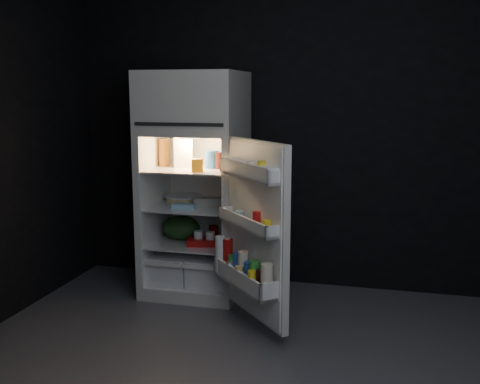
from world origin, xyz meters
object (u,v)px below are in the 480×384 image
(refrigerator, at_px, (196,176))
(milk_jug, at_px, (183,152))
(yogurt_tray, at_px, (206,242))
(fridge_door, at_px, (253,235))
(egg_carton, at_px, (212,202))

(refrigerator, bearing_deg, milk_jug, 172.00)
(yogurt_tray, bearing_deg, fridge_door, -59.15)
(egg_carton, distance_m, yogurt_tray, 0.32)
(fridge_door, bearing_deg, yogurt_tray, 133.86)
(refrigerator, distance_m, egg_carton, 0.26)
(milk_jug, relative_size, egg_carton, 0.85)
(egg_carton, bearing_deg, refrigerator, 142.83)
(milk_jug, xyz_separation_m, egg_carton, (0.27, -0.09, -0.38))
(refrigerator, xyz_separation_m, milk_jug, (-0.11, 0.02, 0.19))
(refrigerator, xyz_separation_m, fridge_door, (0.62, -0.66, -0.28))
(yogurt_tray, bearing_deg, milk_jug, 133.85)
(fridge_door, bearing_deg, refrigerator, 133.45)
(refrigerator, distance_m, fridge_door, 0.95)
(milk_jug, distance_m, egg_carton, 0.48)
(fridge_door, height_order, milk_jug, fridge_door)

